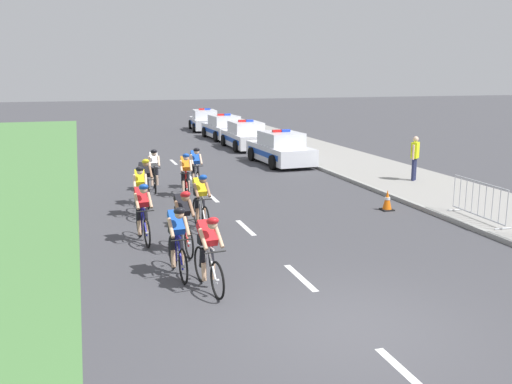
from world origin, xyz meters
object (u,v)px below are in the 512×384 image
Objects in this scene: cyclist_third at (183,220)px; cyclist_eighth at (186,174)px; cyclist_second at (177,239)px; spectator_closest at (415,155)px; traffic_cone_near at (387,200)px; police_car_furthest at (204,121)px; police_car_third at (224,128)px; cyclist_ninth at (196,167)px; police_car_second at (245,136)px; cyclist_sixth at (140,190)px; cyclist_lead at (208,251)px; cyclist_fourth at (143,211)px; cyclist_tenth at (154,169)px; cyclist_fifth at (201,200)px; cyclist_seventh at (145,181)px; crowd_barrier_middle at (479,201)px; police_car_nearest at (280,149)px.

cyclist_eighth is at bearing 78.99° from cyclist_third.
cyclist_second is 1.03× the size of spectator_closest.
police_car_furthest is at bearing 90.19° from traffic_cone_near.
spectator_closest is (3.24, -16.46, 0.40)m from police_car_third.
cyclist_ninth is 11.16m from police_car_second.
cyclist_eighth is at bearing 51.88° from cyclist_sixth.
cyclist_lead is 3.68m from cyclist_fourth.
cyclist_second is 12.53m from spectator_closest.
cyclist_fourth is 1.00× the size of cyclist_eighth.
police_car_third is 5.68m from police_car_furthest.
cyclist_tenth is at bearing 124.01° from cyclist_eighth.
cyclist_lead is at bearing -100.04° from cyclist_fifth.
spectator_closest is (10.12, 0.61, 0.30)m from cyclist_seventh.
crowd_barrier_middle is (8.56, -5.01, -0.14)m from cyclist_seventh.
cyclist_lead is 1.00× the size of cyclist_second.
cyclist_third is at bearing -103.67° from cyclist_ninth.
traffic_cone_near is at bearing 3.15° from cyclist_fifth.
cyclist_eighth is (1.97, 4.85, 0.00)m from cyclist_fourth.
police_car_third is 16.78m from spectator_closest.
spectator_closest is (8.07, -1.52, 0.30)m from cyclist_ninth.
cyclist_eighth and cyclist_ninth have the same top height.
cyclist_fifth is at bearing 66.98° from cyclist_third.
cyclist_ninth is 21.18m from police_car_furthest.
police_car_furthest is at bearing 76.70° from cyclist_third.
cyclist_fifth is at bearing 79.96° from cyclist_lead.
police_car_third reaches higher than cyclist_sixth.
cyclist_second and cyclist_fifth have the same top height.
police_car_third is (7.40, 21.08, -0.11)m from cyclist_fourth.
cyclist_eighth is (1.45, 0.84, 0.00)m from cyclist_seventh.
police_car_nearest is at bearing 54.91° from cyclist_fourth.
cyclist_sixth is 9.57m from crowd_barrier_middle.
police_car_second reaches higher than cyclist_sixth.
police_car_furthest reaches higher than cyclist_second.
cyclist_second is at bearing -81.01° from cyclist_fourth.
police_car_third reaches higher than cyclist_fourth.
cyclist_second is 1.00× the size of cyclist_seventh.
police_car_second is at bearing -89.99° from police_car_furthest.
cyclist_fourth is 7.58m from traffic_cone_near.
police_car_third is at bearing 90.00° from police_car_nearest.
police_car_third is 2.67× the size of spectator_closest.
spectator_closest is (10.22, 7.24, 0.30)m from cyclist_second.
police_car_third is at bearing 72.10° from cyclist_ninth.
police_car_nearest reaches higher than cyclist_seventh.
cyclist_fourth is 4.05m from cyclist_seventh.
cyclist_eighth is at bearing 82.45° from cyclist_lead.
cyclist_seventh and cyclist_ninth have the same top height.
police_car_third reaches higher than cyclist_seventh.
crowd_barrier_middle is 3.63× the size of traffic_cone_near.
cyclist_fourth is at bearing 125.44° from cyclist_third.
cyclist_third is 1.03× the size of spectator_closest.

